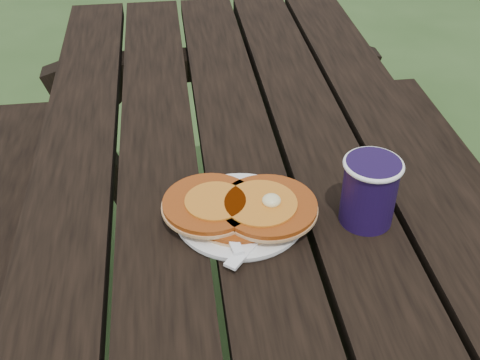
{
  "coord_description": "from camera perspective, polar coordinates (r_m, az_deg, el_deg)",
  "views": [
    {
      "loc": [
        -0.12,
        -0.79,
        1.37
      ],
      "look_at": [
        -0.02,
        -0.03,
        0.8
      ],
      "focal_mm": 45.0,
      "sensor_mm": 36.0,
      "label": 1
    }
  ],
  "objects": [
    {
      "name": "picnic_table",
      "position": [
        1.28,
        0.78,
        -14.57
      ],
      "size": [
        1.36,
        1.8,
        0.75
      ],
      "color": "black",
      "rests_on": "ground"
    },
    {
      "name": "plate",
      "position": [
        0.96,
        0.02,
        -3.35
      ],
      "size": [
        0.25,
        0.25,
        0.01
      ],
      "primitive_type": "cylinder",
      "rotation": [
        0.0,
        0.0,
        -0.31
      ],
      "color": "white",
      "rests_on": "picnic_table"
    },
    {
      "name": "pancake_stack",
      "position": [
        0.94,
        0.07,
        -2.57
      ],
      "size": [
        0.24,
        0.17,
        0.04
      ],
      "rotation": [
        0.0,
        0.0,
        0.07
      ],
      "color": "#9B4111",
      "rests_on": "plate"
    },
    {
      "name": "knife",
      "position": [
        0.92,
        2.04,
        -4.89
      ],
      "size": [
        0.13,
        0.15,
        0.0
      ],
      "primitive_type": "cube",
      "rotation": [
        0.0,
        0.0,
        -0.69
      ],
      "color": "white",
      "rests_on": "plate"
    },
    {
      "name": "fork",
      "position": [
        0.91,
        -1.14,
        -4.72
      ],
      "size": [
        0.06,
        0.16,
        0.01
      ],
      "primitive_type": null,
      "rotation": [
        0.0,
        0.0,
        0.19
      ],
      "color": "white",
      "rests_on": "plate"
    },
    {
      "name": "coffee_cup",
      "position": [
        0.94,
        12.2,
        -0.77
      ],
      "size": [
        0.09,
        0.09,
        0.11
      ],
      "rotation": [
        0.0,
        0.0,
        -0.37
      ],
      "color": "#180B33",
      "rests_on": "picnic_table"
    }
  ]
}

